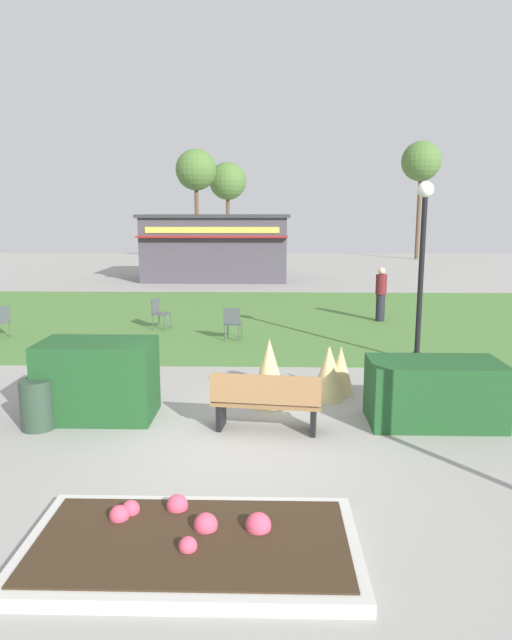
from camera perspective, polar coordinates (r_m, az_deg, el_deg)
The scene contains 21 objects.
ground_plane at distance 8.68m, azimuth -1.70°, elevation -12.13°, with size 80.00×80.00×0.00m, color #999691.
lawn_patch at distance 18.52m, azimuth -0.01°, elevation 0.24°, with size 36.00×12.00×0.01m, color #4C7A38.
flower_bed at distance 6.18m, azimuth -6.39°, elevation -21.34°, with size 3.34×1.82×0.33m.
park_bench at distance 8.92m, azimuth 1.03°, elevation -8.17°, with size 1.75×0.73×0.95m.
hedge_left at distance 9.84m, azimuth -15.50°, elevation -5.74°, with size 1.85×1.10×1.29m, color #1E4C23.
hedge_right at distance 9.69m, azimuth 17.36°, elevation -6.90°, with size 2.09×1.10×1.04m, color #1E4C23.
ornamental_grass_behind_left at distance 10.89m, azimuth 8.43°, elevation -4.92°, with size 0.53×0.53×0.91m, color #D1BC7F.
ornamental_grass_behind_right at distance 10.06m, azimuth 1.34°, elevation -5.24°, with size 0.72×0.72×1.21m, color #D1BC7F.
ornamental_grass_behind_center at distance 10.81m, azimuth 7.31°, elevation -4.97°, with size 0.64×0.64×0.93m, color #D1BC7F.
ornamental_grass_behind_far at distance 10.46m, azimuth 7.21°, elevation -5.33°, with size 0.56×0.56×0.99m, color #D1BC7F.
lamppost_mid at distance 13.27m, azimuth 16.26°, elevation 6.73°, with size 0.36×0.36×4.03m.
trash_bin at distance 9.70m, azimuth -20.99°, elevation -7.86°, with size 0.52×0.52×0.80m, color #2D4233.
food_kiosk at distance 29.35m, azimuth -3.98°, elevation 7.30°, with size 7.34×4.67×3.27m.
cafe_chair_west at distance 15.16m, azimuth -2.35°, elevation -0.10°, with size 0.50×0.50×0.89m.
cafe_chair_east at distance 16.93m, azimuth -9.67°, elevation 0.89°, with size 0.55×0.55×0.89m.
cafe_chair_center at distance 16.86m, azimuth -24.13°, elevation 0.06°, with size 0.56×0.56×0.89m.
person_strolling at distance 18.26m, azimuth 12.35°, elevation 2.56°, with size 0.34×0.34×1.69m.
parked_car_west_slot at distance 36.33m, azimuth -2.90°, elevation 6.38°, with size 4.29×2.24×1.20m.
tree_left_bg at distance 40.79m, azimuth -6.01°, elevation 14.59°, with size 2.80×2.80×7.65m.
tree_right_bg at distance 43.67m, azimuth 16.15°, elevation 14.87°, with size 2.80×2.80×8.34m.
tree_center_bg at distance 44.16m, azimuth -2.84°, elevation 13.61°, with size 2.80×2.80×7.08m.
Camera 1 is at (0.45, -7.98, 3.36)m, focal length 32.08 mm.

